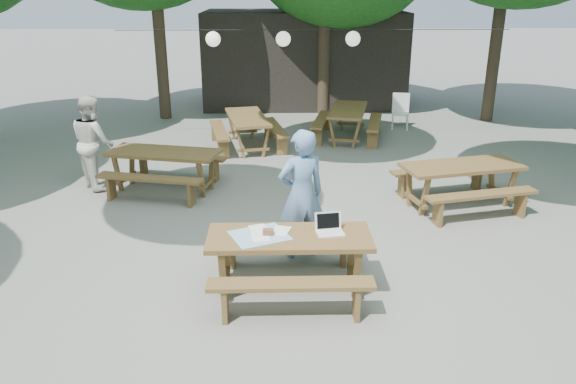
# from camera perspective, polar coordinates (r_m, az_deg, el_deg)

# --- Properties ---
(ground) EXTENTS (80.00, 80.00, 0.00)m
(ground) POSITION_cam_1_polar(r_m,az_deg,el_deg) (8.11, 1.68, -6.07)
(ground) COLOR slate
(ground) RESTS_ON ground
(pavilion) EXTENTS (6.00, 3.00, 2.80)m
(pavilion) POSITION_cam_1_polar(r_m,az_deg,el_deg) (17.89, 1.59, 13.46)
(pavilion) COLOR black
(pavilion) RESTS_ON ground
(main_picnic_table) EXTENTS (2.00, 1.58, 0.75)m
(main_picnic_table) POSITION_cam_1_polar(r_m,az_deg,el_deg) (6.99, 0.14, -7.12)
(main_picnic_table) COLOR brown
(main_picnic_table) RESTS_ON ground
(picnic_table_nw) EXTENTS (2.21, 1.97, 0.75)m
(picnic_table_nw) POSITION_cam_1_polar(r_m,az_deg,el_deg) (10.55, -12.39, 2.19)
(picnic_table_nw) COLOR brown
(picnic_table_nw) RESTS_ON ground
(picnic_table_ne) EXTENTS (2.21, 1.97, 0.75)m
(picnic_table_ne) POSITION_cam_1_polar(r_m,az_deg,el_deg) (10.00, 17.06, 0.71)
(picnic_table_ne) COLOR brown
(picnic_table_ne) RESTS_ON ground
(picnic_table_far_w) EXTENTS (1.91, 2.17, 0.75)m
(picnic_table_far_w) POSITION_cam_1_polar(r_m,az_deg,el_deg) (13.05, -4.13, 6.16)
(picnic_table_far_w) COLOR brown
(picnic_table_far_w) RESTS_ON ground
(picnic_table_far_e) EXTENTS (1.95, 2.19, 0.75)m
(picnic_table_far_e) POSITION_cam_1_polar(r_m,az_deg,el_deg) (13.85, 6.07, 6.95)
(picnic_table_far_e) COLOR brown
(picnic_table_far_e) RESTS_ON ground
(woman) EXTENTS (0.78, 0.64, 1.83)m
(woman) POSITION_cam_1_polar(r_m,az_deg,el_deg) (7.65, 1.37, -0.25)
(woman) COLOR #6689BA
(woman) RESTS_ON ground
(second_person) EXTENTS (1.03, 1.07, 1.74)m
(second_person) POSITION_cam_1_polar(r_m,az_deg,el_deg) (10.95, -19.18, 4.83)
(second_person) COLOR silver
(second_person) RESTS_ON ground
(plastic_chair) EXTENTS (0.52, 0.52, 0.90)m
(plastic_chair) POSITION_cam_1_polar(r_m,az_deg,el_deg) (15.12, 11.30, 7.32)
(plastic_chair) COLOR white
(plastic_chair) RESTS_ON ground
(laptop) EXTENTS (0.37, 0.31, 0.24)m
(laptop) POSITION_cam_1_polar(r_m,az_deg,el_deg) (6.91, 4.20, -3.61)
(laptop) COLOR white
(laptop) RESTS_ON main_picnic_table
(tabletop_clutter) EXTENTS (0.81, 0.76, 0.08)m
(tabletop_clutter) POSITION_cam_1_polar(r_m,az_deg,el_deg) (6.83, -2.69, -4.33)
(tabletop_clutter) COLOR #398CC4
(tabletop_clutter) RESTS_ON main_picnic_table
(paper_lanterns) EXTENTS (9.00, 0.34, 0.38)m
(paper_lanterns) POSITION_cam_1_polar(r_m,az_deg,el_deg) (13.29, -0.43, 15.31)
(paper_lanterns) COLOR black
(paper_lanterns) RESTS_ON ground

